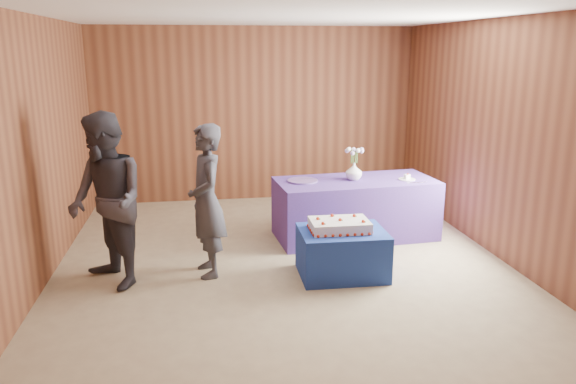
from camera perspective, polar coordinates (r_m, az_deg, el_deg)
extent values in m
plane|color=tan|center=(6.32, -0.39, -7.56)|extent=(6.00, 6.00, 0.00)
cube|color=brown|center=(8.90, -3.34, 7.83)|extent=(5.00, 0.04, 2.70)
cube|color=brown|center=(3.10, 7.97, -4.83)|extent=(5.00, 0.04, 2.70)
cube|color=brown|center=(6.10, -24.36, 3.55)|extent=(0.04, 6.00, 2.70)
cube|color=brown|center=(6.78, 21.04, 4.85)|extent=(0.04, 6.00, 2.70)
cube|color=white|center=(5.87, -0.44, 17.69)|extent=(5.00, 6.00, 0.04)
cube|color=navy|center=(6.03, 5.51, -6.17)|extent=(0.91, 0.72, 0.50)
cube|color=#4E3187|center=(7.22, 6.84, -1.68)|extent=(2.07, 1.06, 0.75)
cube|color=white|center=(5.94, 5.25, -3.39)|extent=(0.62, 0.42, 0.11)
sphere|color=#AF250D|center=(5.70, 2.71, -4.53)|extent=(0.03, 0.03, 0.03)
sphere|color=#AF250D|center=(5.84, 8.63, -4.21)|extent=(0.03, 0.03, 0.03)
sphere|color=#AF250D|center=(6.08, 1.99, -3.30)|extent=(0.03, 0.03, 0.03)
sphere|color=#AF250D|center=(6.21, 7.57, -3.03)|extent=(0.03, 0.03, 0.03)
sphere|color=#AF250D|center=(5.78, 3.73, -3.08)|extent=(0.04, 0.04, 0.04)
cone|color=#1D5F15|center=(5.79, 3.97, -3.18)|extent=(0.01, 0.02, 0.02)
sphere|color=#AF250D|center=(6.04, 6.58, -2.38)|extent=(0.04, 0.04, 0.04)
cone|color=#1D5F15|center=(6.05, 6.81, -2.48)|extent=(0.01, 0.02, 0.02)
sphere|color=#AF250D|center=(5.91, 5.27, -2.70)|extent=(0.04, 0.04, 0.04)
cone|color=#1D5F15|center=(5.92, 5.51, -2.80)|extent=(0.01, 0.02, 0.02)
imported|color=silver|center=(7.12, 6.71, 2.09)|extent=(0.25, 0.25, 0.22)
cylinder|color=#3C6F2C|center=(7.09, 7.05, 3.57)|extent=(0.01, 0.01, 0.16)
sphere|color=silver|center=(7.09, 7.51, 4.21)|extent=(0.05, 0.05, 0.05)
cylinder|color=#3C6F2C|center=(7.11, 6.92, 3.61)|extent=(0.01, 0.01, 0.16)
sphere|color=white|center=(7.14, 7.20, 4.29)|extent=(0.05, 0.05, 0.05)
cylinder|color=#3C6F2C|center=(7.12, 6.72, 3.62)|extent=(0.01, 0.01, 0.16)
sphere|color=silver|center=(7.16, 6.69, 4.33)|extent=(0.05, 0.05, 0.05)
cylinder|color=#3C6F2C|center=(7.10, 6.53, 3.61)|extent=(0.01, 0.01, 0.16)
sphere|color=white|center=(7.13, 6.22, 4.31)|extent=(0.05, 0.05, 0.05)
cylinder|color=#3C6F2C|center=(7.08, 6.44, 3.58)|extent=(0.01, 0.01, 0.16)
sphere|color=silver|center=(7.07, 6.00, 4.23)|extent=(0.05, 0.05, 0.05)
cylinder|color=#3C6F2C|center=(7.06, 6.50, 3.54)|extent=(0.01, 0.01, 0.16)
sphere|color=white|center=(7.01, 6.14, 4.14)|extent=(0.05, 0.05, 0.05)
cylinder|color=#3C6F2C|center=(7.04, 6.67, 3.51)|extent=(0.01, 0.01, 0.16)
sphere|color=silver|center=(6.97, 6.57, 4.07)|extent=(0.05, 0.05, 0.05)
cylinder|color=#3C6F2C|center=(7.04, 6.88, 3.51)|extent=(0.01, 0.01, 0.16)
sphere|color=white|center=(6.98, 7.11, 4.06)|extent=(0.05, 0.05, 0.05)
cylinder|color=#3C6F2C|center=(7.06, 7.03, 3.53)|extent=(0.01, 0.01, 0.16)
sphere|color=silver|center=(7.03, 7.48, 4.12)|extent=(0.05, 0.05, 0.05)
cylinder|color=#664A95|center=(7.00, 1.50, 1.15)|extent=(0.43, 0.43, 0.02)
cylinder|color=silver|center=(7.25, 11.99, 1.28)|extent=(0.21, 0.21, 0.01)
cube|color=white|center=(7.25, 12.01, 1.54)|extent=(0.08, 0.07, 0.06)
sphere|color=#AF250D|center=(7.22, 12.07, 1.82)|extent=(0.02, 0.02, 0.02)
cube|color=silver|center=(7.12, 12.93, 0.94)|extent=(0.26, 0.04, 0.00)
imported|color=#33343D|center=(5.93, -8.27, -0.93)|extent=(0.49, 0.65, 1.62)
imported|color=#35333E|center=(5.85, -17.93, -0.92)|extent=(1.03, 1.09, 1.78)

